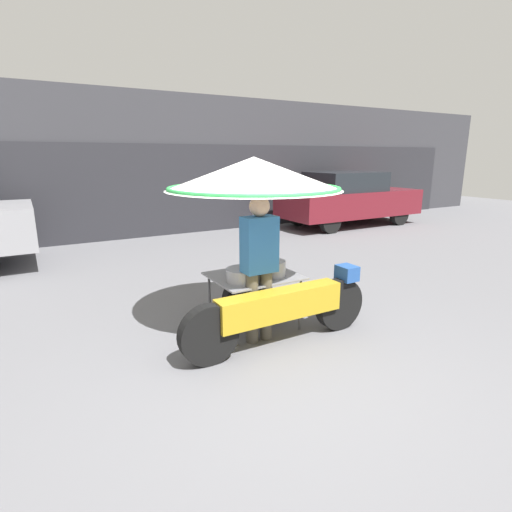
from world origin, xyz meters
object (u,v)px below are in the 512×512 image
at_px(potted_plant, 398,203).
at_px(vendor_person, 259,262).
at_px(vendor_motorcycle_cart, 257,196).
at_px(parked_car, 349,198).

bearing_deg(potted_plant, vendor_person, -146.84).
distance_m(vendor_motorcycle_cart, parked_car, 8.05).
distance_m(vendor_person, parked_car, 8.33).
distance_m(vendor_person, potted_plant, 11.06).
bearing_deg(potted_plant, parked_car, -167.91).
distance_m(vendor_motorcycle_cart, vendor_person, 0.77).
relative_size(vendor_person, parked_car, 0.38).
distance_m(vendor_motorcycle_cart, potted_plant, 10.82).
bearing_deg(vendor_motorcycle_cart, vendor_person, -115.54).
height_order(vendor_person, potted_plant, vendor_person).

